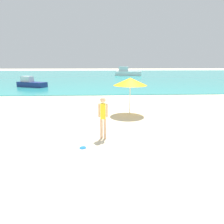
{
  "coord_description": "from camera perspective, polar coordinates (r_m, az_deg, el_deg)",
  "views": [
    {
      "loc": [
        -0.66,
        -4.08,
        2.9
      ],
      "look_at": [
        -0.18,
        4.54,
        0.77
      ],
      "focal_mm": 31.95,
      "sensor_mm": 36.0,
      "label": 1
    }
  ],
  "objects": [
    {
      "name": "frisbee",
      "position": [
        7.16,
        -8.35,
        -10.09
      ],
      "size": [
        0.24,
        0.24,
        0.03
      ],
      "primitive_type": "cylinder",
      "color": "blue",
      "rests_on": "ground"
    },
    {
      "name": "ground",
      "position": [
        5.05,
        5.25,
        -21.23
      ],
      "size": [
        200.0,
        200.0,
        0.0
      ],
      "primitive_type": "plane",
      "color": "beige"
    },
    {
      "name": "person_standing",
      "position": [
        7.63,
        -2.58,
        -1.04
      ],
      "size": [
        0.38,
        0.22,
        1.65
      ],
      "rotation": [
        0.0,
        0.0,
        6.15
      ],
      "color": "#DDAD84",
      "rests_on": "ground"
    },
    {
      "name": "boat_near",
      "position": [
        26.22,
        -22.19,
        7.63
      ],
      "size": [
        3.89,
        2.7,
        1.27
      ],
      "rotation": [
        0.0,
        0.0,
        -0.45
      ],
      "color": "navy",
      "rests_on": "water"
    },
    {
      "name": "beach_umbrella",
      "position": [
        11.33,
        5.25,
        8.66
      ],
      "size": [
        1.9,
        1.9,
        2.1
      ],
      "color": "#B7B7BC",
      "rests_on": "ground"
    },
    {
      "name": "water",
      "position": [
        48.1,
        -2.46,
        10.47
      ],
      "size": [
        160.0,
        60.0,
        0.06
      ],
      "primitive_type": "cube",
      "color": "teal",
      "rests_on": "ground"
    },
    {
      "name": "boat_far",
      "position": [
        46.91,
        4.37,
        11.26
      ],
      "size": [
        6.2,
        2.82,
        2.03
      ],
      "rotation": [
        0.0,
        0.0,
        -0.16
      ],
      "color": "white",
      "rests_on": "water"
    }
  ]
}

